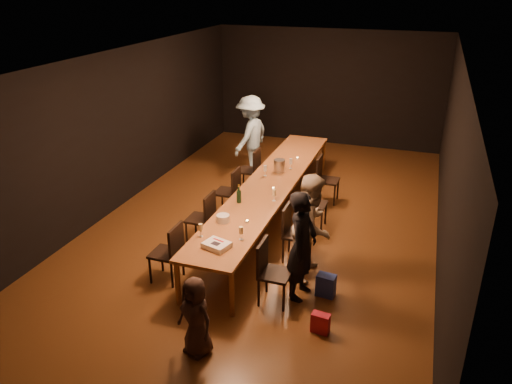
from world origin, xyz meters
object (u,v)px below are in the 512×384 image
(chair_right_1, at_px, (297,234))
(chair_right_2, at_px, (314,204))
(chair_right_3, at_px, (328,180))
(chair_left_1, at_px, (200,218))
(table, at_px, (270,186))
(chair_left_2, at_px, (227,191))
(plate_stack, at_px, (223,218))
(chair_left_3, at_px, (248,170))
(man_blue, at_px, (251,135))
(child, at_px, (196,316))
(champagne_bottle, at_px, (239,194))
(woman_tan, at_px, (312,226))
(woman_birthday, at_px, (302,246))
(birthday_cake, at_px, (217,245))
(chair_right_0, at_px, (275,273))
(chair_left_0, at_px, (166,252))
(ice_bucket, at_px, (279,166))

(chair_right_1, distance_m, chair_right_2, 1.20)
(chair_right_3, bearing_deg, chair_left_1, -35.31)
(table, relative_size, chair_right_2, 6.45)
(chair_left_2, bearing_deg, chair_right_3, -54.78)
(plate_stack, bearing_deg, chair_left_3, 102.43)
(man_blue, xyz_separation_m, child, (1.41, -5.87, -0.38))
(man_blue, bearing_deg, chair_right_1, 40.99)
(chair_left_2, relative_size, champagne_bottle, 2.86)
(table, bearing_deg, chair_right_2, 0.00)
(chair_right_3, relative_size, woman_tan, 0.57)
(chair_right_2, relative_size, woman_birthday, 0.58)
(chair_left_2, xyz_separation_m, birthday_cake, (0.86, -2.47, 0.33))
(woman_tan, bearing_deg, birthday_cake, 133.75)
(table, xyz_separation_m, woman_birthday, (1.15, -2.13, 0.11))
(man_blue, relative_size, birthday_cake, 4.39)
(chair_right_2, distance_m, birthday_cake, 2.63)
(champagne_bottle, bearing_deg, table, 76.75)
(man_blue, relative_size, child, 1.74)
(chair_left_3, bearing_deg, chair_right_2, -125.22)
(chair_right_0, relative_size, woman_tan, 0.57)
(man_blue, bearing_deg, woman_tan, 42.30)
(plate_stack, bearing_deg, chair_right_3, 70.00)
(table, bearing_deg, champagne_bottle, -103.25)
(chair_left_2, bearing_deg, plate_stack, -159.44)
(chair_left_2, height_order, birthday_cake, chair_left_2)
(chair_left_0, distance_m, birthday_cake, 0.93)
(chair_left_3, relative_size, woman_tan, 0.57)
(chair_right_1, relative_size, man_blue, 0.52)
(chair_right_3, height_order, child, child)
(chair_right_2, distance_m, ice_bucket, 1.13)
(chair_left_0, xyz_separation_m, birthday_cake, (0.86, -0.07, 0.33))
(chair_right_3, bearing_deg, child, -6.94)
(chair_left_2, bearing_deg, man_blue, 7.82)
(chair_left_0, bearing_deg, woman_birthday, -82.30)
(table, distance_m, champagne_bottle, 1.02)
(chair_right_1, xyz_separation_m, woman_birthday, (0.30, -0.93, 0.34))
(chair_right_3, bearing_deg, chair_right_2, -0.00)
(woman_birthday, bearing_deg, chair_right_1, 24.06)
(chair_left_3, bearing_deg, woman_birthday, -149.01)
(child, relative_size, ice_bucket, 4.31)
(chair_left_3, height_order, woman_birthday, woman_birthday)
(chair_left_0, relative_size, plate_stack, 4.59)
(woman_birthday, xyz_separation_m, woman_tan, (0.00, 0.62, 0.01))
(chair_left_1, height_order, chair_left_2, same)
(chair_left_2, xyz_separation_m, woman_birthday, (2.00, -2.13, 0.34))
(chair_left_3, height_order, child, child)
(chair_right_2, relative_size, chair_right_3, 1.00)
(chair_right_0, distance_m, champagne_bottle, 1.85)
(table, xyz_separation_m, birthday_cake, (0.01, -2.47, 0.09))
(chair_right_3, bearing_deg, chair_right_0, -0.00)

